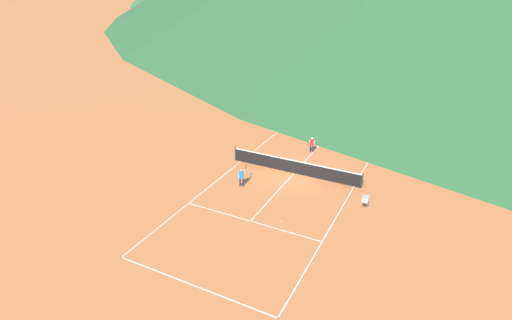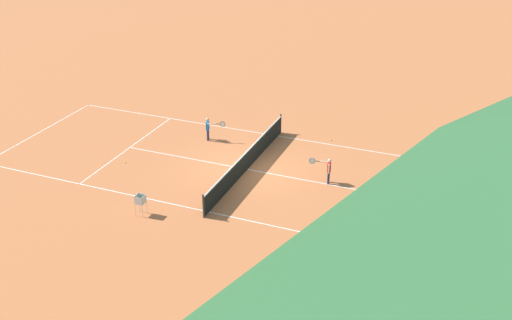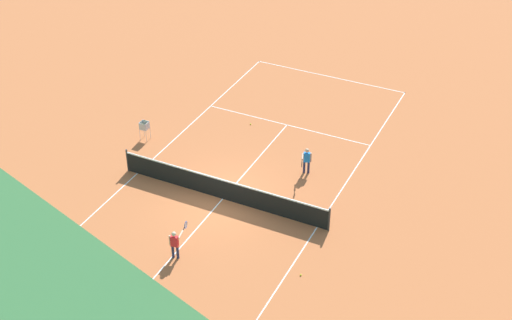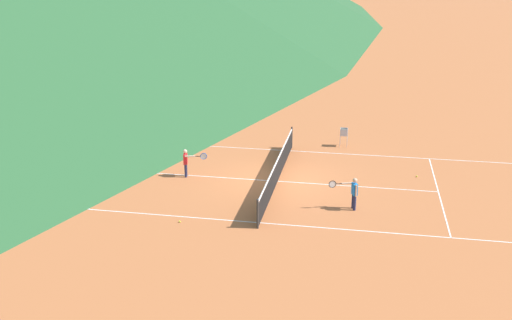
{
  "view_description": "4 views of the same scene",
  "coord_description": "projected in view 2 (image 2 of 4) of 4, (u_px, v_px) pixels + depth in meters",
  "views": [
    {
      "loc": [
        8.53,
        -22.58,
        12.42
      ],
      "look_at": [
        -1.99,
        -1.78,
        1.32
      ],
      "focal_mm": 28.0,
      "sensor_mm": 36.0,
      "label": 1
    },
    {
      "loc": [
        22.85,
        9.64,
        12.86
      ],
      "look_at": [
        0.93,
        0.81,
        1.07
      ],
      "focal_mm": 42.0,
      "sensor_mm": 36.0,
      "label": 2
    },
    {
      "loc": [
        -11.24,
        20.04,
        17.33
      ],
      "look_at": [
        -0.59,
        -1.85,
        0.94
      ],
      "focal_mm": 50.0,
      "sensor_mm": 36.0,
      "label": 3
    },
    {
      "loc": [
        -22.76,
        -3.32,
        8.83
      ],
      "look_at": [
        -0.37,
        0.83,
        1.0
      ],
      "focal_mm": 42.0,
      "sensor_mm": 36.0,
      "label": 4
    }
  ],
  "objects": [
    {
      "name": "player_far_baseline",
      "position": [
        433.0,
        234.0,
        21.69
      ],
      "size": [
        0.52,
        1.09,
        1.3
      ],
      "color": "white",
      "rests_on": "ground"
    },
    {
      "name": "ball_hopper",
      "position": [
        140.0,
        201.0,
        24.04
      ],
      "size": [
        0.36,
        0.36,
        0.89
      ],
      "color": "#B7B7BC",
      "rests_on": "ground"
    },
    {
      "name": "ground_plane",
      "position": [
        247.0,
        169.0,
        27.93
      ],
      "size": [
        600.0,
        600.0,
        0.0
      ],
      "primitive_type": "plane",
      "color": "#BC6638"
    },
    {
      "name": "tennis_ball_by_net_left",
      "position": [
        331.0,
        140.0,
        30.79
      ],
      "size": [
        0.07,
        0.07,
        0.07
      ],
      "primitive_type": "sphere",
      "color": "#CCE033",
      "rests_on": "ground"
    },
    {
      "name": "player_near_baseline",
      "position": [
        209.0,
        127.0,
        30.58
      ],
      "size": [
        0.39,
        1.05,
        1.21
      ],
      "color": "#23284C",
      "rests_on": "ground"
    },
    {
      "name": "court_line_markings",
      "position": [
        247.0,
        169.0,
        27.93
      ],
      "size": [
        8.25,
        23.85,
        0.01
      ],
      "color": "white",
      "rests_on": "ground"
    },
    {
      "name": "tennis_ball_alley_right",
      "position": [
        442.0,
        163.0,
        28.46
      ],
      "size": [
        0.07,
        0.07,
        0.07
      ],
      "primitive_type": "sphere",
      "color": "#CCE033",
      "rests_on": "ground"
    },
    {
      "name": "player_far_service",
      "position": [
        328.0,
        169.0,
        26.45
      ],
      "size": [
        0.4,
        1.03,
        1.19
      ],
      "color": "#23284C",
      "rests_on": "ground"
    },
    {
      "name": "tennis_ball_near_corner",
      "position": [
        125.0,
        162.0,
        28.52
      ],
      "size": [
        0.07,
        0.07,
        0.07
      ],
      "primitive_type": "sphere",
      "color": "#CCE033",
      "rests_on": "ground"
    },
    {
      "name": "tennis_net",
      "position": [
        247.0,
        160.0,
        27.7
      ],
      "size": [
        9.18,
        0.08,
        1.06
      ],
      "color": "#2D2D2D",
      "rests_on": "ground"
    }
  ]
}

